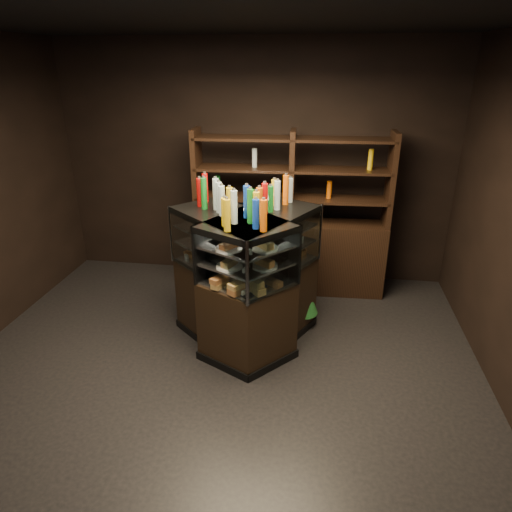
# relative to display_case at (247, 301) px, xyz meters

# --- Properties ---
(ground) EXTENTS (5.00, 5.00, 0.00)m
(ground) POSITION_rel_display_case_xyz_m (-0.19, -0.77, -0.47)
(ground) COLOR black
(ground) RESTS_ON ground
(room_shell) EXTENTS (5.02, 5.02, 3.01)m
(room_shell) POSITION_rel_display_case_xyz_m (-0.19, -0.77, 1.47)
(room_shell) COLOR black
(room_shell) RESTS_ON ground
(display_case) EXTENTS (1.54, 1.43, 1.40)m
(display_case) POSITION_rel_display_case_xyz_m (0.00, 0.00, 0.00)
(display_case) COLOR black
(display_case) RESTS_ON ground
(food_display) EXTENTS (1.13, 1.12, 0.43)m
(food_display) POSITION_rel_display_case_xyz_m (0.00, -0.00, 0.59)
(food_display) COLOR #B57A41
(food_display) RESTS_ON display_case
(bottles_top) EXTENTS (0.96, 0.98, 0.30)m
(bottles_top) POSITION_rel_display_case_xyz_m (-0.00, 0.00, 1.06)
(bottles_top) COLOR yellow
(bottles_top) RESTS_ON display_case
(potted_conifer) EXTENTS (0.33, 0.33, 0.70)m
(potted_conifer) POSITION_rel_display_case_xyz_m (0.56, 0.39, -0.07)
(potted_conifer) COLOR black
(potted_conifer) RESTS_ON ground
(back_shelving) EXTENTS (2.35, 0.50, 2.00)m
(back_shelving) POSITION_rel_display_case_xyz_m (0.33, 1.28, 0.14)
(back_shelving) COLOR black
(back_shelving) RESTS_ON ground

